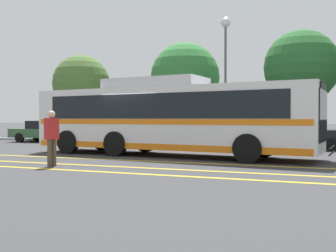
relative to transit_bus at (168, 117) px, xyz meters
name	(u,v)px	position (x,y,z in m)	size (l,w,h in m)	color
ground_plane	(139,155)	(-1.23, -0.07, -1.58)	(220.00, 220.00, 0.00)	#38383A
lane_strip_0	(146,161)	(0.02, -2.20, -1.58)	(0.20, 31.77, 0.01)	gold
lane_strip_1	(123,167)	(0.02, -4.01, -1.58)	(0.20, 31.77, 0.01)	gold
lane_strip_2	(103,172)	(0.02, -5.24, -1.58)	(0.20, 31.77, 0.01)	gold
curb_strip	(211,144)	(0.02, 7.08, -1.51)	(39.77, 0.36, 0.15)	#99999E
transit_bus	(168,117)	(0.00, 0.00, 0.00)	(12.26, 3.91, 3.16)	silver
parked_car_0	(47,131)	(-10.59, 6.05, -0.88)	(4.77, 2.12, 1.38)	#335B33
parked_car_1	(122,133)	(-5.08, 5.86, -0.92)	(4.39, 2.06, 1.29)	#9E9EA3
parked_car_2	(231,132)	(1.40, 6.03, -0.78)	(4.43, 2.08, 1.63)	navy
pedestrian_0	(52,135)	(-2.16, -4.66, -0.58)	(0.33, 0.47, 1.76)	brown
street_lamp	(225,48)	(0.63, 8.09, 4.12)	(0.59, 0.59, 7.50)	#59595E
tree_1	(185,78)	(-3.07, 11.72, 2.86)	(4.92, 4.92, 6.91)	#513823
tree_2	(301,67)	(4.82, 10.42, 3.08)	(4.50, 4.50, 6.93)	#513823
tree_3	(81,84)	(-9.67, 8.62, 2.36)	(3.97, 3.97, 5.94)	#513823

